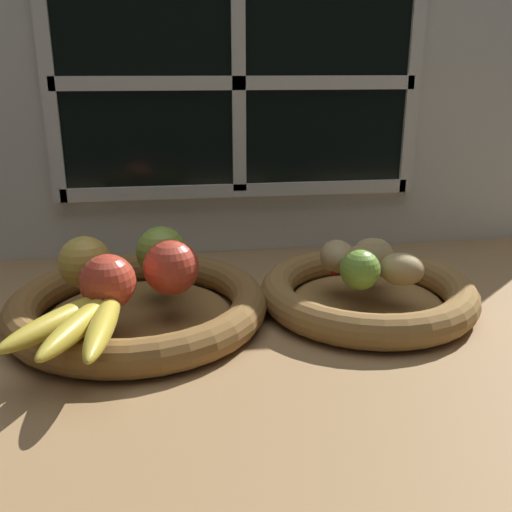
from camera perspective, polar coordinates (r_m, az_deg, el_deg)
ground_plane at (r=83.71cm, az=0.60°, el=-6.35°), size 140.00×90.00×3.00cm
back_wall at (r=105.60cm, az=-1.89°, el=15.36°), size 140.00×4.60×55.00cm
fruit_bowl_left at (r=80.44cm, az=-11.76°, el=-4.96°), size 35.70×35.70×4.73cm
fruit_bowl_right at (r=84.67cm, az=11.15°, el=-3.69°), size 31.43×31.43×4.73cm
apple_red_front at (r=72.95cm, az=-14.68°, el=-2.54°), size 7.02×7.02×7.02cm
apple_green_back at (r=82.83cm, az=-9.53°, el=0.45°), size 7.28×7.28×7.28cm
apple_red_right at (r=75.87cm, az=-8.54°, el=-1.14°), size 7.42×7.42×7.42cm
apple_golden_left at (r=80.71cm, az=-16.83°, el=-0.62°), size 7.20×7.20×7.20cm
banana_bunch_front at (r=68.02cm, az=-16.97°, el=-6.25°), size 13.30×19.39×2.81cm
potato_small at (r=81.17cm, az=14.46°, el=-1.29°), size 7.73×7.20×4.54cm
potato_back at (r=88.00cm, az=11.67°, el=0.39°), size 6.15×5.32×4.30cm
potato_large at (r=82.93cm, az=11.36°, el=-0.48°), size 8.73×6.05×4.95cm
potato_oblong at (r=84.54cm, az=8.19°, el=-0.03°), size 6.02×7.62×4.67cm
lime_near at (r=78.21cm, az=10.43°, el=-1.38°), size 5.52×5.52×5.52cm
chili_pepper at (r=84.15cm, az=11.16°, el=-1.17°), size 10.80×3.34×2.22cm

